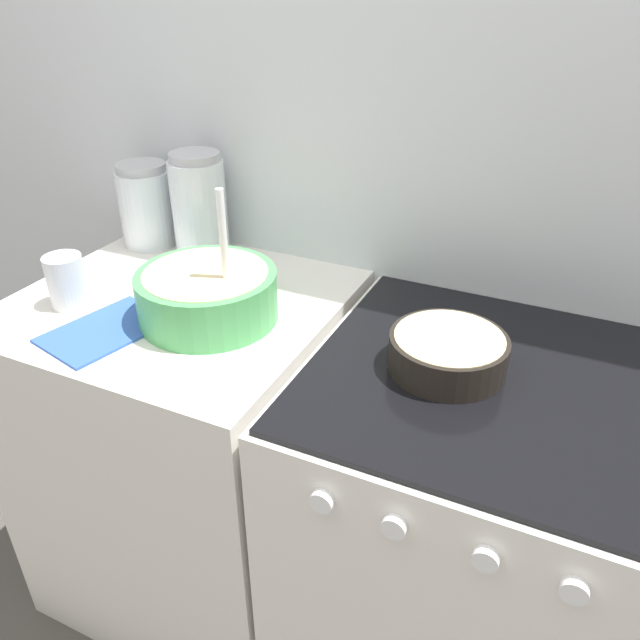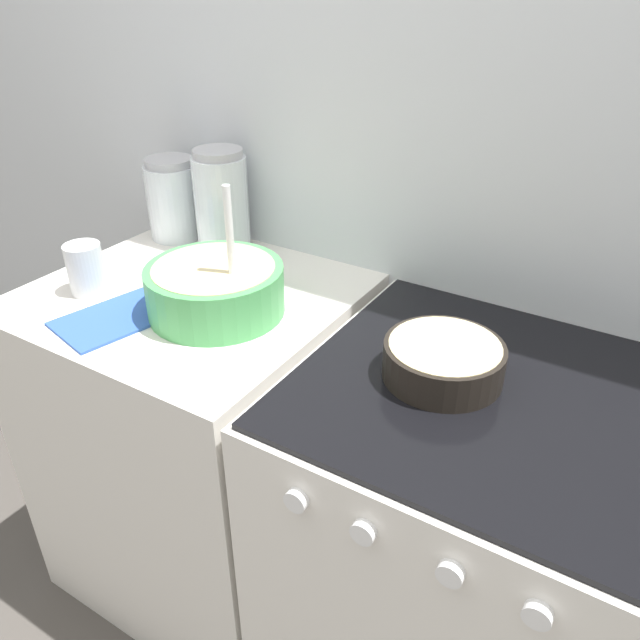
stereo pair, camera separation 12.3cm
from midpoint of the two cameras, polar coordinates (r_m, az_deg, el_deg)
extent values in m
cube|color=silver|center=(1.47, 9.94, 14.93)|extent=(4.42, 0.05, 2.40)
cube|color=silver|center=(1.72, -8.37, -10.99)|extent=(0.71, 0.66, 0.90)
cube|color=white|center=(1.49, 15.19, -20.55)|extent=(0.70, 0.66, 0.89)
cube|color=black|center=(1.19, 18.07, -6.41)|extent=(0.67, 0.64, 0.01)
cylinder|color=white|center=(1.04, 1.38, -16.30)|extent=(0.04, 0.02, 0.04)
cylinder|color=white|center=(1.00, 7.74, -18.82)|extent=(0.04, 0.02, 0.04)
cylinder|color=white|center=(0.98, 15.69, -21.58)|extent=(0.04, 0.02, 0.04)
cylinder|color=white|center=(0.97, 23.08, -23.73)|extent=(0.04, 0.02, 0.04)
cylinder|color=#4CA559|center=(1.35, -6.97, 2.67)|extent=(0.30, 0.30, 0.11)
cylinder|color=beige|center=(1.34, -7.04, 3.65)|extent=(0.26, 0.26, 0.06)
cylinder|color=white|center=(1.28, -5.41, 6.26)|extent=(0.02, 0.02, 0.27)
cylinder|color=black|center=(1.17, 14.19, -3.77)|extent=(0.22, 0.22, 0.07)
cylinder|color=beige|center=(1.17, 14.24, -3.48)|extent=(0.20, 0.20, 0.06)
cylinder|color=silver|center=(1.75, -11.27, 10.50)|extent=(0.14, 0.14, 0.20)
cylinder|color=olive|center=(1.76, -11.14, 9.28)|extent=(0.12, 0.12, 0.12)
cylinder|color=#B2B2B7|center=(1.72, -11.64, 13.93)|extent=(0.13, 0.13, 0.02)
cylinder|color=silver|center=(1.64, -6.81, 10.37)|extent=(0.14, 0.14, 0.25)
cylinder|color=white|center=(1.65, -6.71, 8.76)|extent=(0.12, 0.12, 0.15)
cylinder|color=#B2B2B7|center=(1.60, -7.11, 14.86)|extent=(0.12, 0.12, 0.02)
cylinder|color=silver|center=(1.50, -18.46, 4.41)|extent=(0.08, 0.08, 0.12)
cube|color=#3359B2|center=(1.39, -15.74, 0.13)|extent=(0.22, 0.28, 0.01)
camera|label=1|loc=(0.06, -87.14, 1.66)|focal=35.00mm
camera|label=2|loc=(0.06, 92.86, -1.66)|focal=35.00mm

